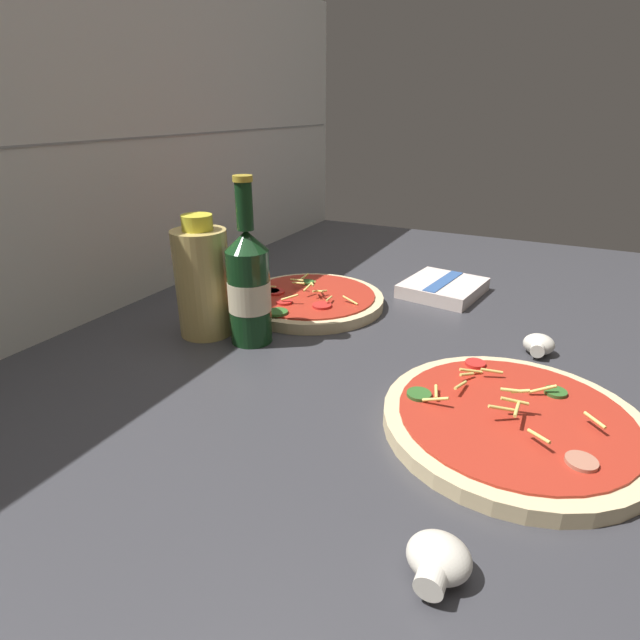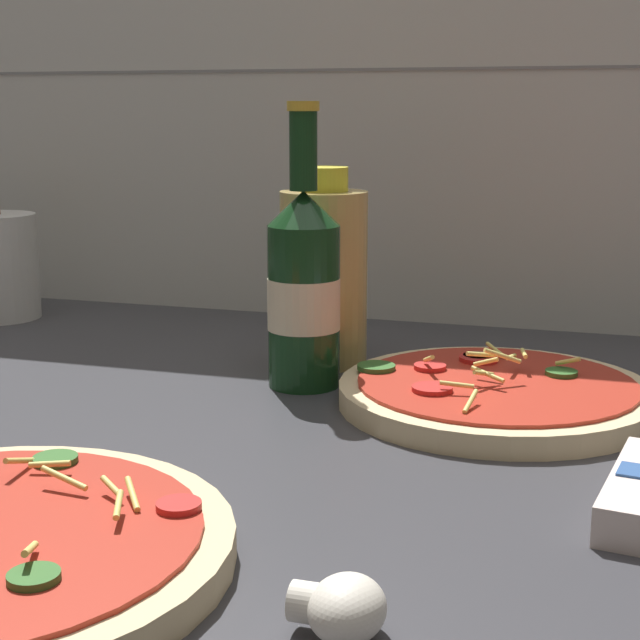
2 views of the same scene
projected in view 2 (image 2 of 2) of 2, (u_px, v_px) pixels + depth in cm
name	position (u px, v px, depth cm)	size (l,w,h in cm)	color
counter_slab	(257.00, 470.00, 68.48)	(160.00, 90.00, 2.50)	#38383D
tile_backsplash	(403.00, 69.00, 104.83)	(160.00, 1.13, 60.00)	silver
pizza_far	(496.00, 393.00, 78.77)	(25.41, 25.41, 5.09)	beige
beer_bottle	(304.00, 286.00, 83.03)	(6.23, 6.23, 24.06)	#143819
oil_bottle	(324.00, 274.00, 90.62)	(8.09, 8.09, 18.28)	#D6B766
mushroom_left	(342.00, 608.00, 44.29)	(4.45, 4.23, 2.96)	white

